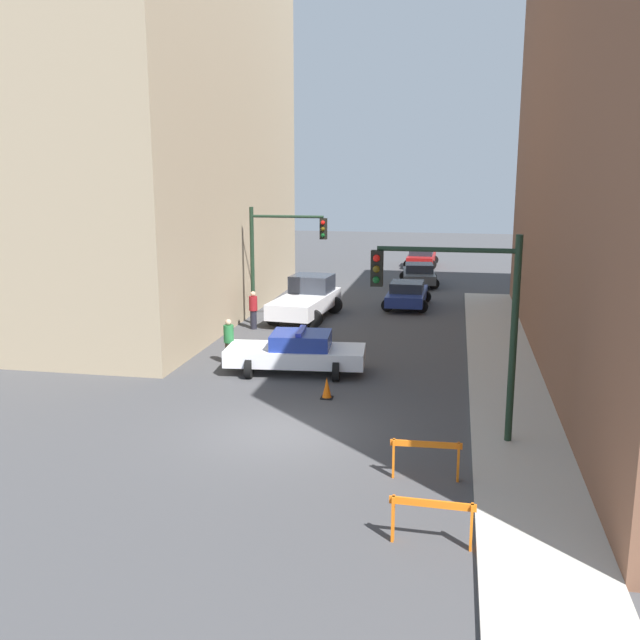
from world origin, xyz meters
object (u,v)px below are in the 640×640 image
(traffic_light_near, at_px, (466,307))
(white_truck, at_px, (307,299))
(pedestrian_crossing, at_px, (229,341))
(barrier_front, at_px, (432,514))
(police_car, at_px, (297,352))
(traffic_light_far, at_px, (276,249))
(parked_car_far, at_px, (421,257))
(pedestrian_corner, at_px, (253,310))
(parked_car_near, at_px, (407,294))
(barrier_mid, at_px, (426,453))
(parked_car_mid, at_px, (419,274))
(traffic_cone, at_px, (327,388))

(traffic_light_near, relative_size, white_truck, 0.93)
(pedestrian_crossing, height_order, barrier_front, pedestrian_crossing)
(police_car, bearing_deg, traffic_light_far, 14.61)
(traffic_light_far, relative_size, parked_car_far, 1.20)
(parked_car_far, height_order, pedestrian_corner, pedestrian_corner)
(parked_car_near, xyz_separation_m, pedestrian_corner, (-6.20, -6.20, 0.19))
(traffic_light_far, distance_m, barrier_mid, 16.92)
(traffic_light_far, xyz_separation_m, parked_car_mid, (5.64, 12.10, -2.72))
(traffic_cone, bearing_deg, parked_car_mid, 85.81)
(traffic_light_near, distance_m, traffic_light_far, 14.94)
(police_car, bearing_deg, pedestrian_crossing, 74.25)
(barrier_front, bearing_deg, parked_car_near, 95.11)
(police_car, distance_m, pedestrian_corner, 7.02)
(parked_car_mid, distance_m, barrier_front, 30.08)
(parked_car_mid, bearing_deg, barrier_mid, -91.68)
(traffic_light_near, bearing_deg, parked_car_mid, 95.54)
(barrier_mid, bearing_deg, traffic_cone, 121.49)
(pedestrian_corner, bearing_deg, parked_car_far, 120.04)
(pedestrian_corner, bearing_deg, police_car, -15.69)
(traffic_light_far, relative_size, pedestrian_crossing, 3.13)
(parked_car_far, height_order, traffic_cone, parked_car_far)
(traffic_cone, bearing_deg, parked_car_near, 84.71)
(barrier_front, bearing_deg, parked_car_far, 93.15)
(parked_car_far, xyz_separation_m, traffic_cone, (-1.34, -30.19, -0.36))
(police_car, bearing_deg, traffic_cone, -154.40)
(parked_car_mid, relative_size, pedestrian_corner, 2.68)
(white_truck, relative_size, parked_car_mid, 1.26)
(parked_car_far, relative_size, barrier_mid, 2.71)
(parked_car_mid, bearing_deg, barrier_front, -91.55)
(pedestrian_crossing, height_order, barrier_mid, pedestrian_crossing)
(traffic_light_near, bearing_deg, barrier_mid, -108.00)
(traffic_light_far, distance_m, parked_car_far, 21.25)
(pedestrian_crossing, bearing_deg, traffic_light_near, -159.11)
(traffic_light_near, height_order, traffic_light_far, traffic_light_near)
(traffic_light_near, xyz_separation_m, traffic_light_far, (-8.03, 12.60, -0.13))
(police_car, relative_size, barrier_mid, 3.02)
(police_car, relative_size, white_truck, 0.87)
(traffic_light_far, distance_m, white_truck, 3.15)
(barrier_mid, bearing_deg, pedestrian_crossing, 131.29)
(traffic_light_far, xyz_separation_m, traffic_cone, (4.03, -9.81, -3.08))
(police_car, xyz_separation_m, barrier_mid, (4.70, -7.79, -0.11))
(barrier_front, relative_size, traffic_cone, 2.44)
(traffic_light_far, distance_m, pedestrian_crossing, 7.20)
(traffic_light_near, distance_m, white_truck, 16.10)
(barrier_front, bearing_deg, pedestrian_crossing, 123.95)
(parked_car_mid, height_order, barrier_mid, parked_car_mid)
(parked_car_far, height_order, barrier_front, parked_car_far)
(police_car, height_order, parked_car_mid, police_car)
(pedestrian_corner, distance_m, traffic_cone, 10.00)
(traffic_light_far, height_order, traffic_cone, traffic_light_far)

